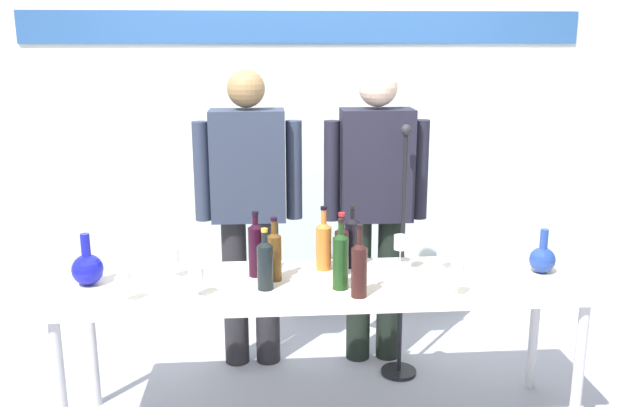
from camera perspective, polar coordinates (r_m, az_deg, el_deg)
back_wall at (r=4.42m, az=-1.30°, el=9.33°), size 5.05×0.11×3.00m
display_table at (r=3.19m, az=0.21°, el=-7.58°), size 2.44×0.62×0.75m
decanter_blue_left at (r=3.27m, az=-19.19°, el=-5.22°), size 0.15×0.15×0.24m
decanter_blue_right at (r=3.42m, az=18.41°, el=-4.47°), size 0.13×0.13×0.22m
presenter_left at (r=3.75m, az=-6.07°, el=0.15°), size 0.60×0.22×1.70m
presenter_right at (r=3.79m, az=4.76°, el=0.41°), size 0.59×0.22×1.70m
wine_bottle_0 at (r=3.27m, az=0.31°, el=-3.44°), size 0.08×0.08×0.32m
wine_bottle_1 at (r=3.21m, az=1.84°, el=-3.84°), size 0.07×0.07×0.31m
wine_bottle_2 at (r=3.20m, az=-5.48°, el=-3.75°), size 0.07×0.07×0.32m
wine_bottle_3 at (r=3.03m, az=-4.70°, el=-5.08°), size 0.07×0.07×0.29m
wine_bottle_4 at (r=2.94m, az=3.36°, el=-5.48°), size 0.07×0.07×0.33m
wine_bottle_5 at (r=3.03m, az=1.76°, el=-4.76°), size 0.07×0.07×0.33m
wine_bottle_6 at (r=3.31m, az=2.74°, el=-3.20°), size 0.07×0.07×0.32m
wine_bottle_7 at (r=3.14m, az=-3.91°, el=-4.28°), size 0.07×0.07×0.31m
wine_glass_left_0 at (r=3.01m, az=-16.31°, el=-6.34°), size 0.06×0.06×0.14m
wine_glass_left_1 at (r=3.00m, az=-10.49°, el=-6.09°), size 0.07×0.07×0.14m
wine_glass_left_2 at (r=3.25m, az=-12.43°, el=-4.42°), size 0.06×0.06×0.14m
wine_glass_right_0 at (r=3.33m, az=7.75°, el=-3.87°), size 0.06×0.06×0.14m
wine_glass_right_1 at (r=3.35m, az=10.46°, el=-3.96°), size 0.06×0.06×0.14m
wine_glass_right_2 at (r=3.41m, az=6.87°, el=-3.36°), size 0.07×0.07×0.14m
wine_glass_right_3 at (r=3.02m, az=11.63°, el=-5.84°), size 0.06×0.06×0.15m
microphone_stand at (r=3.76m, az=6.91°, el=-7.85°), size 0.20×0.20×1.42m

